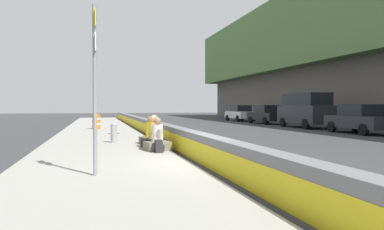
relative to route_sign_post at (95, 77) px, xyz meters
name	(u,v)px	position (x,y,z in m)	size (l,w,h in m)	color
ground_plane	(208,168)	(1.17, -2.85, -2.21)	(160.00, 160.00, 0.00)	#353538
sidewalk_strip	(104,169)	(1.17, -0.20, -2.14)	(80.00, 4.40, 0.14)	gray
jersey_barrier	(208,151)	(1.17, -2.85, -1.79)	(76.00, 0.45, 0.85)	slate
route_sign_post	(95,77)	(0.00, 0.00, 0.00)	(0.44, 0.09, 3.60)	gray
fire_hydrant	(114,131)	(7.18, -0.70, -1.62)	(0.26, 0.46, 0.88)	gray
seated_person_foreground	(157,140)	(4.11, -1.98, -1.73)	(0.81, 0.90, 1.10)	#706651
seated_person_middle	(154,137)	(5.07, -2.01, -1.71)	(0.78, 0.89, 1.16)	black
seated_person_rear	(151,135)	(6.29, -2.06, -1.74)	(0.78, 0.88, 1.07)	#706651
backpack	(159,146)	(3.52, -1.94, -1.88)	(0.32, 0.28, 0.40)	#232328
construction_barrel	(96,122)	(16.59, -0.03, -1.59)	(0.54, 0.54, 0.95)	orange
parked_car_third	(360,119)	(10.48, -14.97, -1.35)	(4.53, 2.00, 1.71)	#28282D
parked_car_fourth	(305,110)	(16.45, -15.04, -0.86)	(5.11, 2.13, 2.56)	#28282D
parked_car_midline	(266,114)	(22.97, -15.04, -1.35)	(4.56, 2.08, 1.71)	black
parked_car_far	(240,113)	(29.41, -15.07, -1.35)	(4.56, 2.06, 1.71)	silver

